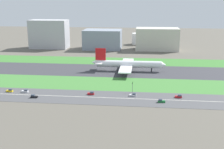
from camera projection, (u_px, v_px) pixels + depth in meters
ground_plane at (108, 71)px, 258.01m from camera, size 800.00×800.00×0.00m
runway at (108, 70)px, 257.99m from camera, size 280.00×46.00×0.10m
grass_median_north at (113, 61)px, 297.44m from camera, size 280.00×36.00×0.10m
grass_median_south at (102, 83)px, 218.54m from camera, size 280.00×36.00×0.10m
highway at (95, 97)px, 187.75m from camera, size 280.00×28.00×0.10m
highway_centerline at (95, 97)px, 187.74m from camera, size 266.00×0.50×0.01m
airliner at (127, 64)px, 254.69m from camera, size 65.00×56.00×19.70m
car_6 at (91, 93)px, 192.67m from camera, size 4.40×1.80×2.00m
car_0 at (25, 91)px, 197.46m from camera, size 4.40×1.80×2.00m
car_2 at (34, 96)px, 186.79m from camera, size 4.40×1.80×2.00m
car_1 at (161, 101)px, 178.26m from camera, size 4.40×1.80×2.00m
car_4 at (179, 96)px, 186.66m from camera, size 4.40×1.80×2.00m
car_5 at (133, 95)px, 189.74m from camera, size 4.40×1.80×2.00m
car_3 at (10, 91)px, 198.61m from camera, size 4.40×1.80×2.00m
traffic_light at (132, 86)px, 196.68m from camera, size 0.36×0.50×7.20m
terminal_building at (49, 34)px, 372.75m from camera, size 47.25×24.37×35.67m
hangar_building at (103, 39)px, 366.92m from camera, size 46.47×32.04×24.07m
office_tower at (157, 39)px, 359.39m from camera, size 51.79×27.62×26.88m
fuel_tank_west at (140, 39)px, 406.50m from camera, size 21.55×21.55×15.24m
fuel_tank_centre at (164, 39)px, 402.97m from camera, size 22.14×22.14×15.47m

